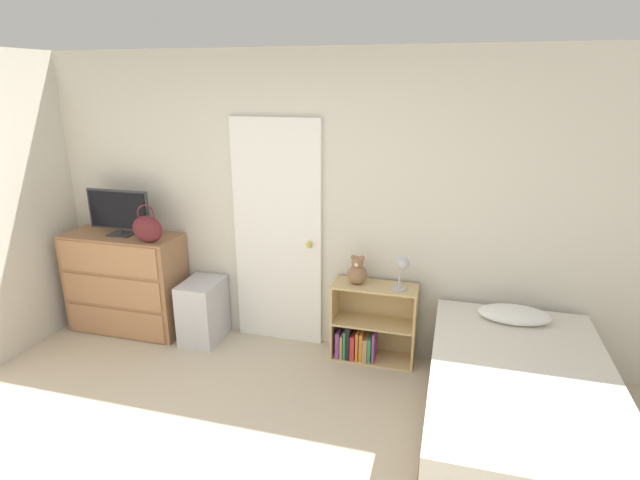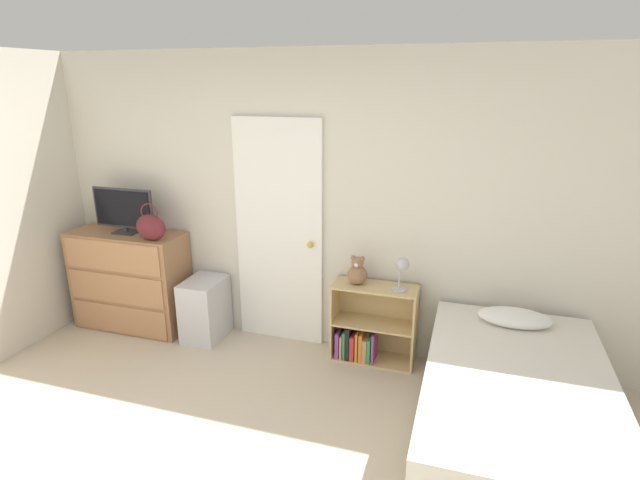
{
  "view_description": "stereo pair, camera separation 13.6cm",
  "coord_description": "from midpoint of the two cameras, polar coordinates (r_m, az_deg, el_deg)",
  "views": [
    {
      "loc": [
        1.26,
        -1.76,
        2.29
      ],
      "look_at": [
        0.24,
        1.94,
        1.06
      ],
      "focal_mm": 28.0,
      "sensor_mm": 36.0,
      "label": 1
    },
    {
      "loc": [
        1.39,
        -1.72,
        2.29
      ],
      "look_at": [
        0.24,
        1.94,
        1.06
      ],
      "focal_mm": 28.0,
      "sensor_mm": 36.0,
      "label": 2
    }
  ],
  "objects": [
    {
      "name": "wall_back",
      "position": [
        4.3,
        -1.09,
        4.06
      ],
      "size": [
        10.0,
        0.06,
        2.55
      ],
      "color": "beige",
      "rests_on": "ground_plane"
    },
    {
      "name": "door_closed",
      "position": [
        4.39,
        -3.82,
        0.66
      ],
      "size": [
        0.8,
        0.09,
        2.01
      ],
      "color": "white",
      "rests_on": "ground_plane"
    },
    {
      "name": "dresser",
      "position": [
        5.08,
        -20.1,
        -4.35
      ],
      "size": [
        1.09,
        0.44,
        0.95
      ],
      "color": "#996B47",
      "rests_on": "ground_plane"
    },
    {
      "name": "tv",
      "position": [
        4.87,
        -20.81,
        3.23
      ],
      "size": [
        0.61,
        0.16,
        0.42
      ],
      "color": "#2D2D33",
      "rests_on": "dresser"
    },
    {
      "name": "handbag",
      "position": [
        4.58,
        -17.99,
        1.43
      ],
      "size": [
        0.29,
        0.12,
        0.34
      ],
      "color": "#591E23",
      "rests_on": "dresser"
    },
    {
      "name": "storage_bin",
      "position": [
        4.74,
        -12.19,
        -7.73
      ],
      "size": [
        0.32,
        0.44,
        0.57
      ],
      "color": "silver",
      "rests_on": "ground_plane"
    },
    {
      "name": "bookshelf",
      "position": [
        4.34,
        6.38,
        -10.26
      ],
      "size": [
        0.7,
        0.28,
        0.68
      ],
      "color": "tan",
      "rests_on": "ground_plane"
    },
    {
      "name": "teddy_bear",
      "position": [
        4.13,
        5.23,
        -3.66
      ],
      "size": [
        0.16,
        0.16,
        0.25
      ],
      "color": "#8C6647",
      "rests_on": "bookshelf"
    },
    {
      "name": "desk_lamp",
      "position": [
        4.0,
        10.32,
        -3.11
      ],
      "size": [
        0.14,
        0.13,
        0.29
      ],
      "color": "#B2B2B7",
      "rests_on": "bookshelf"
    },
    {
      "name": "bed",
      "position": [
        3.59,
        22.39,
        -17.72
      ],
      "size": [
        1.16,
        1.94,
        0.68
      ],
      "color": "brown",
      "rests_on": "ground_plane"
    }
  ]
}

